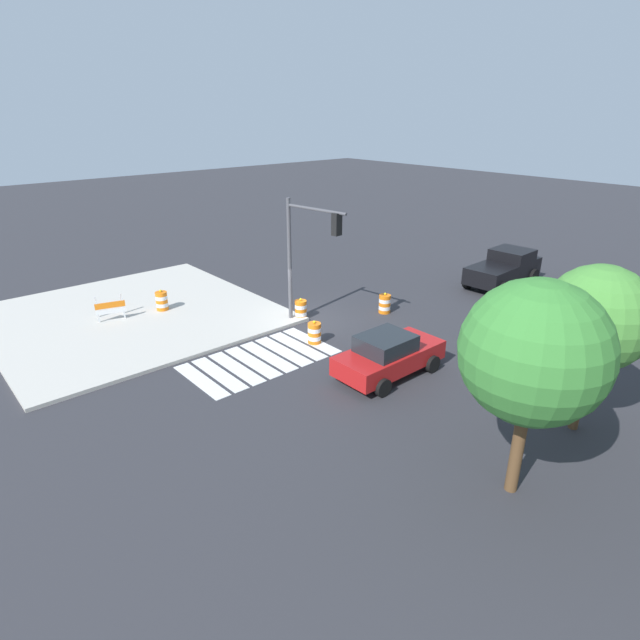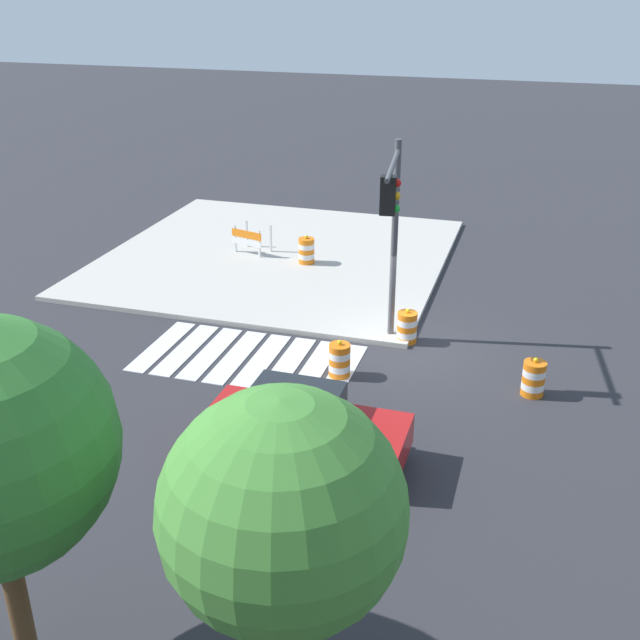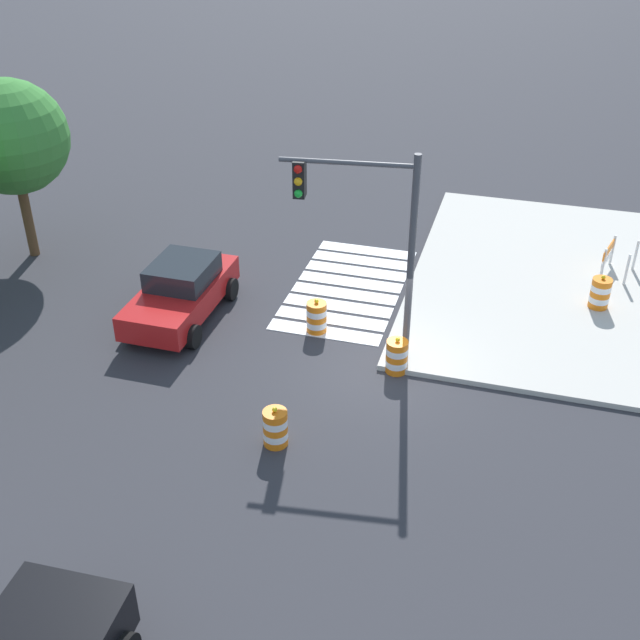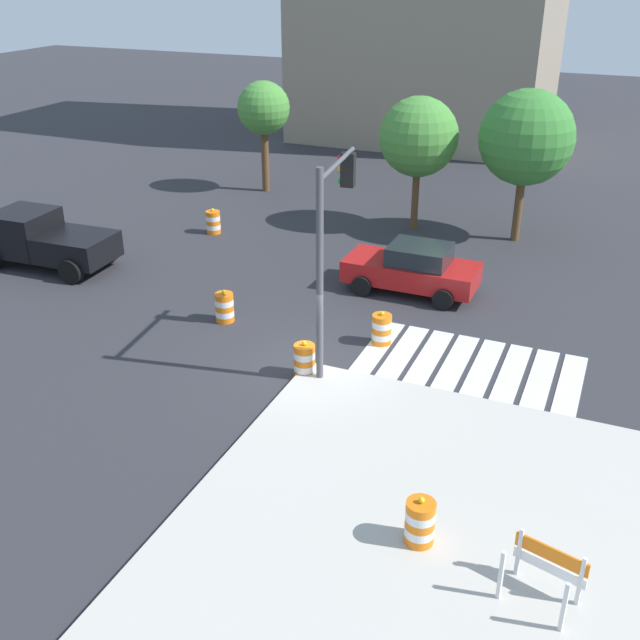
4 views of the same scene
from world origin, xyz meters
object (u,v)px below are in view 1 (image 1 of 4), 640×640
at_px(traffic_light_pole, 308,242).
at_px(street_tree_streetside_near, 534,353).
at_px(sports_car, 388,355).
at_px(traffic_barrel_crosswalk_end, 301,310).
at_px(street_tree_streetside_mid, 597,318).
at_px(construction_barricade, 110,308).
at_px(traffic_barrel_on_sidewalk, 162,301).
at_px(traffic_barrel_near_corner, 314,333).
at_px(traffic_barrel_median_far, 566,322).
at_px(traffic_barrel_median_near, 385,304).
at_px(pickup_truck, 505,268).

distance_m(traffic_light_pole, street_tree_streetside_near, 12.07).
height_order(sports_car, street_tree_streetside_near, street_tree_streetside_near).
bearing_deg(sports_car, traffic_barrel_crosswalk_end, -99.04).
bearing_deg(traffic_barrel_crosswalk_end, street_tree_streetside_mid, 93.41).
xyz_separation_m(construction_barricade, traffic_light_pole, (-6.53, 6.38, 3.19)).
height_order(traffic_barrel_on_sidewalk, street_tree_streetside_mid, street_tree_streetside_mid).
bearing_deg(sports_car, traffic_barrel_on_sidewalk, -72.70).
bearing_deg(traffic_barrel_crosswalk_end, sports_car, 80.96).
distance_m(traffic_barrel_near_corner, traffic_barrel_crosswalk_end, 2.80).
relative_size(sports_car, traffic_barrel_median_far, 4.23).
relative_size(traffic_barrel_near_corner, street_tree_streetside_near, 0.18).
bearing_deg(street_tree_streetside_mid, construction_barricade, -66.94).
xyz_separation_m(traffic_barrel_median_far, traffic_barrel_on_sidewalk, (12.46, -13.82, 0.15)).
xyz_separation_m(traffic_barrel_on_sidewalk, construction_barricade, (2.31, -0.39, 0.12)).
height_order(street_tree_streetside_near, street_tree_streetside_mid, street_tree_streetside_near).
xyz_separation_m(sports_car, street_tree_streetside_mid, (-1.76, 6.11, 2.86)).
height_order(traffic_barrel_median_far, traffic_barrel_on_sidewalk, traffic_barrel_on_sidewalk).
bearing_deg(construction_barricade, traffic_barrel_near_corner, 125.36).
bearing_deg(traffic_barrel_crosswalk_end, street_tree_streetside_near, 75.60).
distance_m(traffic_barrel_median_near, street_tree_streetside_mid, 11.29).
distance_m(traffic_barrel_median_near, street_tree_streetside_near, 13.13).
relative_size(sports_car, traffic_barrel_near_corner, 4.23).
bearing_deg(traffic_barrel_median_far, traffic_barrel_near_corner, -34.61).
height_order(traffic_barrel_median_far, street_tree_streetside_near, street_tree_streetside_near).
xyz_separation_m(traffic_barrel_on_sidewalk, traffic_light_pole, (-4.22, 5.99, 3.31)).
distance_m(traffic_barrel_crosswalk_end, street_tree_streetside_near, 13.58).
distance_m(traffic_barrel_median_near, traffic_barrel_on_sidewalk, 10.74).
height_order(pickup_truck, traffic_barrel_median_near, pickup_truck).
bearing_deg(construction_barricade, traffic_barrel_median_far, 136.10).
relative_size(traffic_barrel_crosswalk_end, traffic_barrel_median_near, 1.00).
distance_m(traffic_barrel_median_far, traffic_barrel_on_sidewalk, 18.61).
bearing_deg(traffic_barrel_median_near, traffic_light_pole, -15.12).
distance_m(traffic_barrel_on_sidewalk, traffic_light_pole, 8.04).
xyz_separation_m(traffic_barrel_median_far, street_tree_streetside_mid, (7.16, 3.67, 3.22)).
relative_size(street_tree_streetside_near, street_tree_streetside_mid, 1.09).
height_order(construction_barricade, street_tree_streetside_near, street_tree_streetside_near).
bearing_deg(traffic_barrel_median_near, street_tree_streetside_mid, 74.99).
relative_size(sports_car, pickup_truck, 0.83).
distance_m(traffic_barrel_median_near, construction_barricade, 12.80).
bearing_deg(traffic_barrel_near_corner, street_tree_streetside_near, 79.00).
height_order(sports_car, traffic_barrel_on_sidewalk, sports_car).
bearing_deg(sports_car, traffic_barrel_median_far, 164.67).
height_order(traffic_barrel_near_corner, traffic_barrel_crosswalk_end, same).
relative_size(pickup_truck, street_tree_streetside_near, 0.92).
height_order(traffic_barrel_median_near, street_tree_streetside_near, street_tree_streetside_near).
bearing_deg(traffic_barrel_on_sidewalk, traffic_barrel_median_far, 132.04).
height_order(sports_car, street_tree_streetside_mid, street_tree_streetside_mid).
xyz_separation_m(sports_car, street_tree_streetside_near, (2.25, 6.33, 3.13)).
xyz_separation_m(pickup_truck, traffic_barrel_crosswalk_end, (11.81, -3.51, -0.52)).
relative_size(traffic_barrel_on_sidewalk, traffic_light_pole, 0.19).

